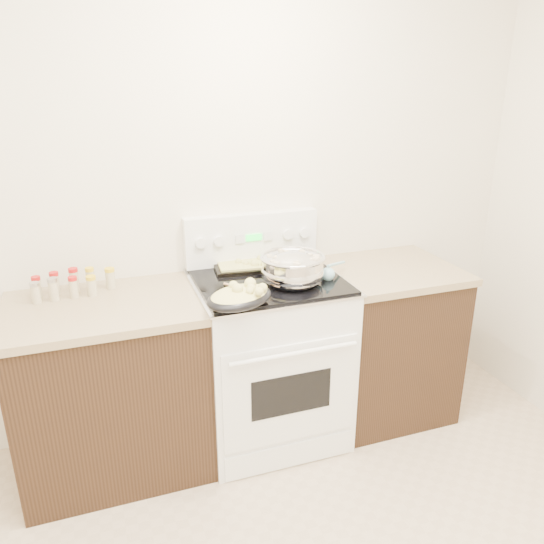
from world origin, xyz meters
name	(u,v)px	position (x,y,z in m)	size (l,w,h in m)	color
room_shell	(330,191)	(0.00, 0.00, 1.70)	(4.10, 3.60, 2.75)	silver
counter_left	(113,387)	(-0.48, 1.43, 0.46)	(0.93, 0.67, 0.92)	black
counter_right	(384,339)	(1.08, 1.43, 0.46)	(0.73, 0.67, 0.92)	black
kitchen_range	(269,356)	(0.35, 1.42, 0.49)	(0.78, 0.73, 1.22)	white
mixing_bowl	(293,269)	(0.44, 1.32, 1.02)	(0.42, 0.42, 0.19)	silver
roasting_pan	(240,296)	(0.12, 1.14, 0.99)	(0.40, 0.35, 0.11)	black
baking_sheet	(254,262)	(0.34, 1.65, 0.96)	(0.47, 0.35, 0.06)	black
wooden_spoon	(241,294)	(0.15, 1.25, 0.95)	(0.18, 0.22, 0.04)	tan
blue_ladle	(329,273)	(0.65, 1.33, 0.97)	(0.21, 0.19, 0.09)	#8CC4D1
spice_jars	(71,284)	(-0.62, 1.59, 0.98)	(0.39, 0.14, 0.12)	#BFB28C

